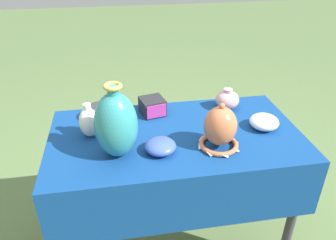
# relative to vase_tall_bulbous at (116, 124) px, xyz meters

# --- Properties ---
(ground_plane) EXTENTS (14.00, 14.00, 0.00)m
(ground_plane) POSITION_rel_vase_tall_bulbous_xyz_m (0.27, 0.12, -0.88)
(ground_plane) COLOR #567042
(display_table) EXTENTS (1.17, 0.64, 0.73)m
(display_table) POSITION_rel_vase_tall_bulbous_xyz_m (0.27, 0.10, -0.23)
(display_table) COLOR #38383D
(display_table) RESTS_ON ground_plane
(vase_tall_bulbous) EXTENTS (0.18, 0.18, 0.32)m
(vase_tall_bulbous) POSITION_rel_vase_tall_bulbous_xyz_m (0.00, 0.00, 0.00)
(vase_tall_bulbous) COLOR teal
(vase_tall_bulbous) RESTS_ON display_table
(vase_dome_bell) EXTENTS (0.19, 0.19, 0.22)m
(vase_dome_bell) POSITION_rel_vase_tall_bulbous_xyz_m (0.44, -0.02, -0.06)
(vase_dome_bell) COLOR #BC6642
(vase_dome_bell) RESTS_ON display_table
(mosaic_tile_box) EXTENTS (0.14, 0.15, 0.08)m
(mosaic_tile_box) POSITION_rel_vase_tall_bulbous_xyz_m (0.19, 0.33, -0.10)
(mosaic_tile_box) COLOR #232328
(mosaic_tile_box) RESTS_ON display_table
(bowl_shallow_porcelain) EXTENTS (0.14, 0.14, 0.07)m
(bowl_shallow_porcelain) POSITION_rel_vase_tall_bulbous_xyz_m (0.70, 0.10, -0.11)
(bowl_shallow_porcelain) COLOR white
(bowl_shallow_porcelain) RESTS_ON display_table
(jar_round_rose) EXTENTS (0.13, 0.13, 0.11)m
(jar_round_rose) POSITION_rel_vase_tall_bulbous_xyz_m (0.59, 0.32, -0.10)
(jar_round_rose) COLOR #D19399
(jar_round_rose) RESTS_ON display_table
(bowl_shallow_cobalt) EXTENTS (0.14, 0.14, 0.06)m
(bowl_shallow_cobalt) POSITION_rel_vase_tall_bulbous_xyz_m (0.18, -0.01, -0.12)
(bowl_shallow_cobalt) COLOR #3851A8
(bowl_shallow_cobalt) RESTS_ON display_table
(pot_squat_charcoal) EXTENTS (0.14, 0.14, 0.06)m
(pot_squat_charcoal) POSITION_rel_vase_tall_bulbous_xyz_m (-0.07, 0.33, -0.12)
(pot_squat_charcoal) COLOR #2D2D33
(pot_squat_charcoal) RESTS_ON display_table
(jar_round_ivory) EXTENTS (0.09, 0.09, 0.16)m
(jar_round_ivory) POSITION_rel_vase_tall_bulbous_xyz_m (-0.12, 0.17, -0.07)
(jar_round_ivory) COLOR white
(jar_round_ivory) RESTS_ON display_table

